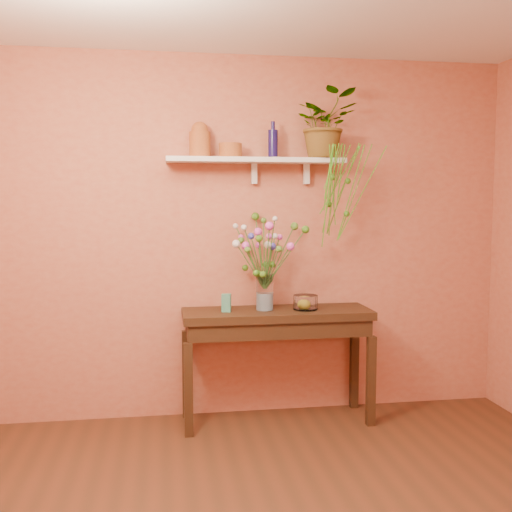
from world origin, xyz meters
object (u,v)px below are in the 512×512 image
Objects in this scene: sideboard at (277,326)px; bouquet at (265,244)px; spider_plant at (325,124)px; glass_bowl at (305,303)px; blue_bottle at (273,143)px; terracotta_jug at (200,140)px; glass_vase at (265,295)px.

bouquet is (-0.09, 0.01, 0.60)m from sideboard.
spider_plant is 1.32m from glass_bowl.
bouquet is 3.16× the size of glass_bowl.
sideboard is at bearing -167.19° from spider_plant.
sideboard is at bearing 174.52° from glass_bowl.
glass_bowl is at bearing -31.10° from blue_bottle.
spider_plant is (0.91, -0.05, 0.12)m from terracotta_jug.
glass_vase is (-0.08, -0.10, -1.10)m from blue_bottle.
bouquet is (0.45, -0.12, -0.74)m from terracotta_jug.
blue_bottle is at bearing 51.96° from glass_vase.
glass_bowl is at bearing -5.47° from bouquet.
spider_plant is at bearing 8.45° from glass_vase.
spider_plant is at bearing -3.02° from terracotta_jug.
spider_plant is 1.32m from glass_vase.
glass_vase is 1.48× the size of glass_bowl.
blue_bottle is 1.01× the size of glass_vase.
blue_bottle is at bearing 96.31° from sideboard.
blue_bottle is at bearing -2.08° from terracotta_jug.
glass_vase is (0.46, -0.12, -1.11)m from terracotta_jug.
terracotta_jug is 0.97× the size of glass_vase.
terracotta_jug is at bearing 168.54° from glass_bowl.
blue_bottle is at bearing 148.90° from glass_bowl.
glass_bowl is at bearing -11.46° from terracotta_jug.
bouquet reaches higher than glass_vase.
terracotta_jug is 0.88m from bouquet.
glass_bowl is (0.21, -0.02, 0.17)m from sideboard.
bouquet reaches higher than glass_bowl.
spider_plant reaches higher than glass_bowl.
sideboard is 1.34m from blue_bottle.
glass_bowl is at bearing -6.92° from glass_vase.
terracotta_jug is 1.41m from glass_bowl.
glass_vase is (-0.46, -0.07, -1.24)m from spider_plant.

